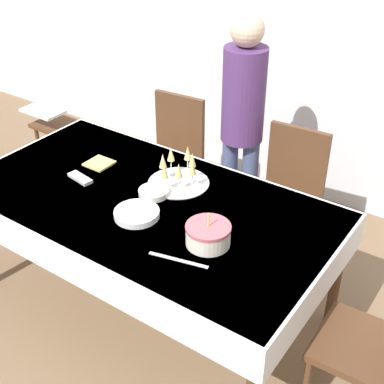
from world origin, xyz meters
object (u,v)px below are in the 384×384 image
object	(u,v)px
dining_chair_right_end	(383,341)
champagne_tray	(178,171)
plate_stack_dessert	(154,192)
plate_stack_main	(137,214)
high_chair	(54,132)
dining_chair_far_right	(288,194)
person_standing	(243,113)
dining_chair_far_left	(172,155)
gift_bag	(10,207)
birthday_cake	(208,235)

from	to	relation	value
dining_chair_right_end	champagne_tray	bearing A→B (deg)	169.45
champagne_tray	plate_stack_dessert	bearing A→B (deg)	-101.90
plate_stack_main	high_chair	world-z (taller)	plate_stack_main
dining_chair_far_right	high_chair	xyz separation A→B (m)	(-1.99, -0.20, -0.03)
champagne_tray	high_chair	size ratio (longest dim) A/B	0.50
plate_stack_dessert	person_standing	bearing A→B (deg)	86.13
dining_chair_far_right	plate_stack_dessert	size ratio (longest dim) A/B	5.54
dining_chair_far_left	gift_bag	distance (m)	1.28
dining_chair_right_end	plate_stack_dessert	xyz separation A→B (m)	(-1.37, 0.06, 0.28)
dining_chair_far_left	person_standing	world-z (taller)	person_standing
dining_chair_far_left	high_chair	xyz separation A→B (m)	(-1.05, -0.20, -0.03)
dining_chair_far_right	champagne_tray	bearing A→B (deg)	-123.17
dining_chair_right_end	champagne_tray	distance (m)	1.39
plate_stack_dessert	person_standing	distance (m)	0.89
champagne_tray	plate_stack_dessert	size ratio (longest dim) A/B	2.10
dining_chair_far_right	gift_bag	bearing A→B (deg)	-155.86
plate_stack_main	champagne_tray	bearing A→B (deg)	92.63
dining_chair_far_right	plate_stack_dessert	world-z (taller)	dining_chair_far_right
dining_chair_far_left	high_chair	size ratio (longest dim) A/B	1.33
birthday_cake	person_standing	xyz separation A→B (m)	(-0.43, 1.07, 0.14)
gift_bag	person_standing	bearing A→B (deg)	31.14
plate_stack_main	plate_stack_dessert	world-z (taller)	same
dining_chair_far_right	champagne_tray	distance (m)	0.83
dining_chair_right_end	champagne_tray	xyz separation A→B (m)	(-1.33, 0.25, 0.34)
champagne_tray	high_chair	bearing A→B (deg)	164.36
dining_chair_far_right	person_standing	distance (m)	0.60
dining_chair_far_right	plate_stack_dessert	distance (m)	0.98
dining_chair_right_end	birthday_cake	world-z (taller)	birthday_cake
dining_chair_far_left	dining_chair_right_end	distance (m)	2.05
dining_chair_right_end	gift_bag	size ratio (longest dim) A/B	3.07
dining_chair_far_left	plate_stack_main	bearing A→B (deg)	-62.43
dining_chair_far_left	person_standing	xyz separation A→B (m)	(0.54, 0.05, 0.45)
dining_chair_right_end	high_chair	world-z (taller)	dining_chair_right_end
person_standing	high_chair	size ratio (longest dim) A/B	2.27
birthday_cake	person_standing	world-z (taller)	person_standing
person_standing	champagne_tray	bearing A→B (deg)	-91.67
dining_chair_right_end	birthday_cake	bearing A→B (deg)	-171.33
champagne_tray	plate_stack_dessert	distance (m)	0.20
plate_stack_main	gift_bag	bearing A→B (deg)	171.86
dining_chair_right_end	plate_stack_main	xyz separation A→B (m)	(-1.31, -0.15, 0.28)
champagne_tray	high_chair	world-z (taller)	champagne_tray
plate_stack_main	person_standing	bearing A→B (deg)	89.92
person_standing	plate_stack_main	bearing A→B (deg)	-90.08
champagne_tray	plate_stack_main	bearing A→B (deg)	-87.37
dining_chair_far_left	plate_stack_main	distance (m)	1.20
dining_chair_far_right	champagne_tray	world-z (taller)	champagne_tray
dining_chair_far_left	plate_stack_main	size ratio (longest dim) A/B	3.91
dining_chair_far_left	high_chair	bearing A→B (deg)	-169.38
plate_stack_main	plate_stack_dessert	size ratio (longest dim) A/B	1.42
plate_stack_main	high_chair	distance (m)	1.82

